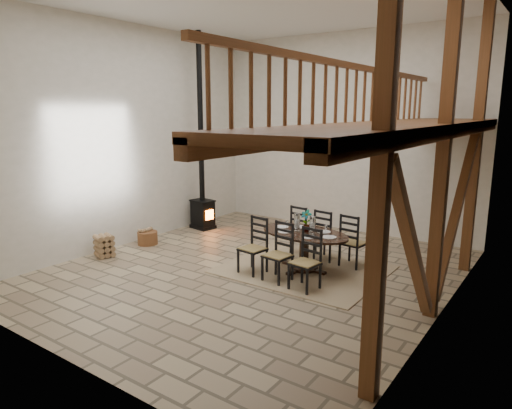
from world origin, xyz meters
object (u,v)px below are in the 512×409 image
Objects in this scene: dining_table at (304,250)px; wood_stove at (202,186)px; log_basket at (148,237)px; log_stack at (104,246)px.

wood_stove is (-3.78, 1.27, 0.74)m from dining_table.
log_stack is (-0.04, -1.17, 0.08)m from log_basket.
dining_table is 0.45× the size of wood_stove.
log_stack is at bearing -82.75° from wood_stove.
log_basket is 0.96× the size of log_stack.
dining_table reaches higher than log_stack.
log_stack is (-3.89, -1.76, -0.16)m from dining_table.
wood_stove is 2.10m from log_basket.
wood_stove is at bearing 87.97° from log_stack.
log_basket is at bearing 88.28° from log_stack.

